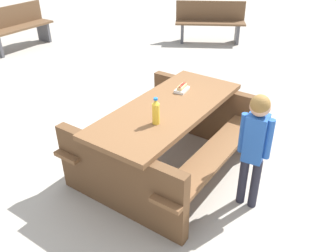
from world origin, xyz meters
The scene contains 7 objects.
ground_plane centered at (0.00, 0.00, 0.00)m, with size 30.00×30.00×0.00m, color #ADA599.
picnic_table centered at (0.00, 0.00, 0.44)m, with size 1.88×1.51×0.75m.
soda_bottle centered at (-0.33, -0.12, 0.87)m, with size 0.07×0.07×0.25m.
hotdog_tray centered at (0.38, 0.10, 0.78)m, with size 0.20×0.14×0.08m.
child_in_coat centered at (0.00, -0.93, 0.73)m, with size 0.19×0.28×1.15m.
park_bench_near centered at (4.23, 2.08, 0.45)m, with size 1.17×1.47×0.85m.
park_bench_mid centered at (1.40, 5.02, 0.45)m, with size 1.53×0.54×0.85m.
Camera 1 is at (-2.41, -1.84, 2.32)m, focal length 36.93 mm.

